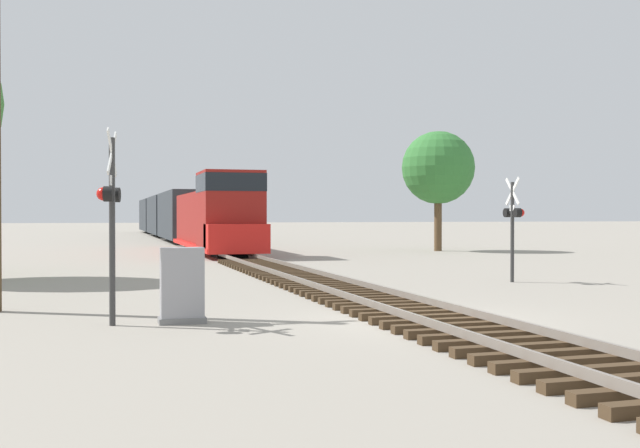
% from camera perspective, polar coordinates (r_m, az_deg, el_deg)
% --- Properties ---
extents(ground_plane, '(400.00, 400.00, 0.00)m').
position_cam_1_polar(ground_plane, '(15.82, 7.91, -7.28)').
color(ground_plane, gray).
extents(rail_track_bed, '(2.60, 160.00, 0.31)m').
position_cam_1_polar(rail_track_bed, '(15.81, 7.91, -6.79)').
color(rail_track_bed, '#42301E').
rests_on(rail_track_bed, ground).
extents(freight_train, '(3.08, 64.68, 4.42)m').
position_cam_1_polar(freight_train, '(68.05, -11.04, 0.58)').
color(freight_train, maroon).
rests_on(freight_train, ground).
extents(crossing_signal_near, '(0.48, 1.01, 3.89)m').
position_cam_1_polar(crossing_signal_near, '(15.35, -15.66, 1.28)').
color(crossing_signal_near, '#333333').
rests_on(crossing_signal_near, ground).
extents(crossing_signal_far, '(0.37, 1.01, 3.43)m').
position_cam_1_polar(crossing_signal_far, '(25.17, 14.50, 0.41)').
color(crossing_signal_far, '#333333').
rests_on(crossing_signal_far, ground).
extents(relay_cabinet, '(0.94, 0.51, 1.53)m').
position_cam_1_polar(relay_cabinet, '(15.45, -10.47, -4.66)').
color(relay_cabinet, slate).
rests_on(relay_cabinet, ground).
extents(tree_mid_background, '(4.43, 4.43, 7.29)m').
position_cam_1_polar(tree_mid_background, '(46.12, 8.99, 4.23)').
color(tree_mid_background, brown).
rests_on(tree_mid_background, ground).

